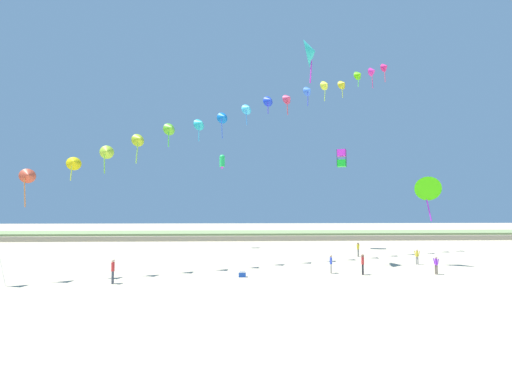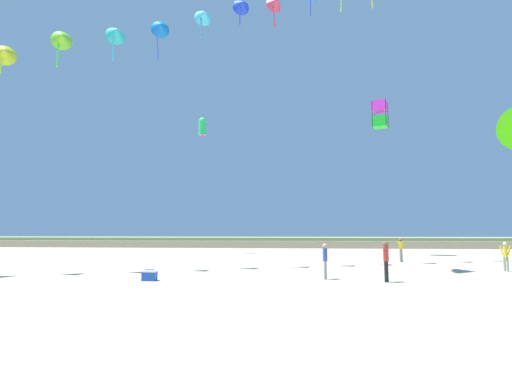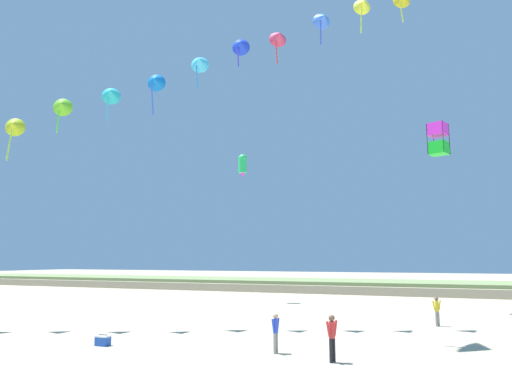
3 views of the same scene
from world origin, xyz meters
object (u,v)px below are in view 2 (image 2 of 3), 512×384
(large_kite_low_lead, at_px, (202,127))
(large_kite_outer_drift, at_px, (380,114))
(person_far_right, at_px, (386,258))
(person_near_right, at_px, (325,259))
(person_far_center, at_px, (505,254))
(beach_cooler, at_px, (150,276))
(person_far_left, at_px, (401,248))

(large_kite_low_lead, bearing_deg, large_kite_outer_drift, -6.02)
(person_far_right, height_order, large_kite_outer_drift, large_kite_outer_drift)
(large_kite_low_lead, distance_m, large_kite_outer_drift, 16.77)
(person_near_right, xyz_separation_m, large_kite_low_lead, (-10.17, 19.95, 11.33))
(large_kite_outer_drift, bearing_deg, person_far_center, -77.57)
(large_kite_outer_drift, relative_size, beach_cooler, 4.12)
(person_far_left, distance_m, large_kite_outer_drift, 14.11)
(person_far_right, xyz_separation_m, large_kite_low_lead, (-12.58, 20.70, 11.26))
(person_near_right, distance_m, person_far_right, 2.53)
(large_kite_low_lead, bearing_deg, person_far_center, -38.46)
(person_far_left, relative_size, large_kite_low_lead, 0.76)
(person_near_right, height_order, person_far_center, person_near_right)
(person_near_right, xyz_separation_m, large_kite_outer_drift, (6.51, 18.19, 11.63))
(person_near_right, relative_size, beach_cooler, 2.65)
(person_far_left, distance_m, large_kite_low_lead, 21.89)
(large_kite_outer_drift, bearing_deg, person_far_right, -102.20)
(person_near_right, bearing_deg, person_far_right, -17.26)
(person_near_right, distance_m, large_kite_low_lead, 25.09)
(person_far_left, bearing_deg, person_far_center, -57.80)
(person_near_right, relative_size, person_far_right, 0.92)
(person_near_right, height_order, person_far_right, person_far_right)
(person_far_right, distance_m, large_kite_low_lead, 26.71)
(person_near_right, bearing_deg, beach_cooler, -170.65)
(beach_cooler, bearing_deg, person_far_center, 17.89)
(person_far_center, bearing_deg, large_kite_low_lead, 141.54)
(person_far_left, xyz_separation_m, large_kite_outer_drift, (0.66, 8.00, 11.60))
(large_kite_outer_drift, height_order, beach_cooler, large_kite_outer_drift)
(person_far_left, height_order, large_kite_outer_drift, large_kite_outer_drift)
(person_far_center, distance_m, large_kite_low_lead, 27.65)
(large_kite_outer_drift, bearing_deg, beach_cooler, -125.62)
(person_far_left, bearing_deg, beach_cooler, -139.26)
(person_near_right, bearing_deg, person_far_left, 60.14)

